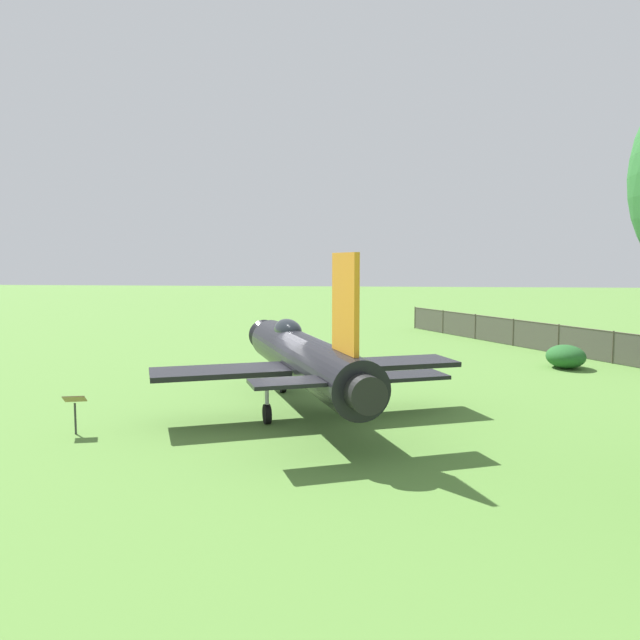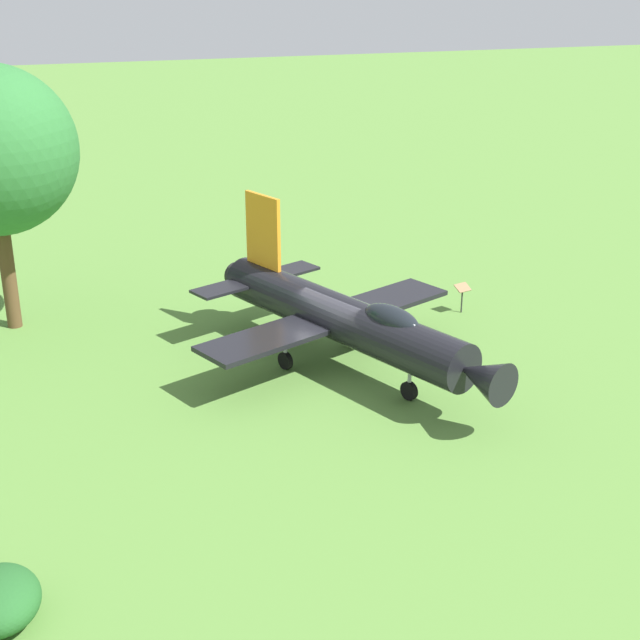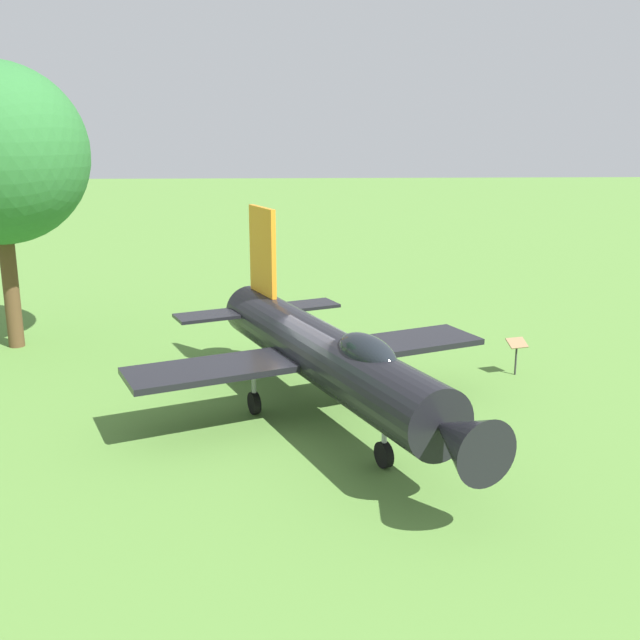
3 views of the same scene
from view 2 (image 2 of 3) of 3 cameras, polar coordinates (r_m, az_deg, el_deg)
name	(u,v)px [view 2 (image 2 of 3)]	position (r m, az deg, el deg)	size (l,w,h in m)	color
ground_plane	(340,367)	(30.43, 1.24, -2.96)	(200.00, 200.00, 0.00)	#568438
display_jet	(347,319)	(29.47, 1.72, 0.04)	(9.70, 12.11, 5.14)	black
info_plaque	(462,292)	(35.18, 8.95, 1.78)	(0.68, 0.54, 1.14)	#333333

